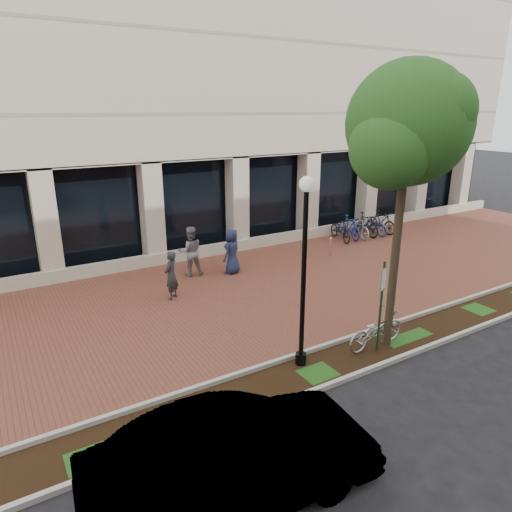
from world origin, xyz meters
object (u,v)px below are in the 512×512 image
parking_sign (382,296)px  bike_rack_cluster (361,226)px  lamppost (304,264)px  locked_bicycle (376,330)px  pedestrian_mid (190,251)px  bollard (330,247)px  pedestrian_left (171,275)px  pedestrian_right (232,251)px  sedan_near_curb (235,460)px  street_tree (408,132)px

parking_sign → bike_rack_cluster: 11.77m
lamppost → locked_bicycle: size_ratio=2.46×
bike_rack_cluster → pedestrian_mid: bearing=-167.0°
parking_sign → locked_bicycle: parking_sign is taller
lamppost → locked_bicycle: (2.26, -0.34, -2.18)m
lamppost → bollard: 9.41m
lamppost → pedestrian_mid: size_ratio=2.44×
pedestrian_left → bollard: size_ratio=1.95×
pedestrian_right → pedestrian_mid: bearing=-51.7°
pedestrian_right → sedan_near_curb: bearing=32.2°
bike_rack_cluster → parking_sign: bearing=-123.0°
pedestrian_mid → pedestrian_right: size_ratio=1.09×
pedestrian_right → locked_bicycle: bearing=64.6°
street_tree → bollard: 9.42m
bollard → street_tree: bearing=-118.3°
sedan_near_curb → street_tree: bearing=-62.7°
lamppost → pedestrian_right: lamppost is taller
street_tree → bike_rack_cluster: street_tree is taller
pedestrian_left → pedestrian_mid: pedestrian_mid is taller
bollard → bike_rack_cluster: bearing=26.5°
parking_sign → bollard: parking_sign is taller
lamppost → bike_rack_cluster: (9.87, 8.24, -2.13)m
locked_bicycle → sedan_near_curb: sedan_near_curb is taller
parking_sign → bike_rack_cluster: size_ratio=0.70×
parking_sign → sedan_near_curb: 6.09m
locked_bicycle → bike_rack_cluster: (7.60, 8.58, 0.04)m
pedestrian_left → pedestrian_right: bearing=159.6°
street_tree → pedestrian_mid: (-2.47, 7.84, -4.70)m
street_tree → locked_bicycle: size_ratio=3.78×
pedestrian_right → bike_rack_cluster: pedestrian_right is taller
parking_sign → locked_bicycle: (0.14, 0.22, -1.10)m
lamppost → pedestrian_mid: (0.22, 7.45, -1.71)m
locked_bicycle → bike_rack_cluster: bike_rack_cluster is taller
street_tree → bollard: street_tree is taller
parking_sign → pedestrian_mid: (-1.91, 8.02, -0.64)m
pedestrian_left → pedestrian_right: pedestrian_right is taller
sedan_near_curb → locked_bicycle: bearing=-60.9°
lamppost → locked_bicycle: bearing=-8.6°
locked_bicycle → pedestrian_right: bearing=2.7°
parking_sign → pedestrian_mid: bearing=80.4°
locked_bicycle → bollard: locked_bicycle is taller
locked_bicycle → pedestrian_right: (-0.55, 7.20, 0.38)m
parking_sign → lamppost: (-2.13, 0.56, 1.07)m
pedestrian_left → bike_rack_cluster: 11.42m
street_tree → pedestrian_mid: bearing=107.5°
lamppost → bike_rack_cluster: 13.03m
street_tree → bike_rack_cluster: size_ratio=2.03×
street_tree → parking_sign: bearing=-162.4°
pedestrian_right → bollard: (4.70, -0.34, -0.45)m
bike_rack_cluster → pedestrian_left: bearing=-158.7°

